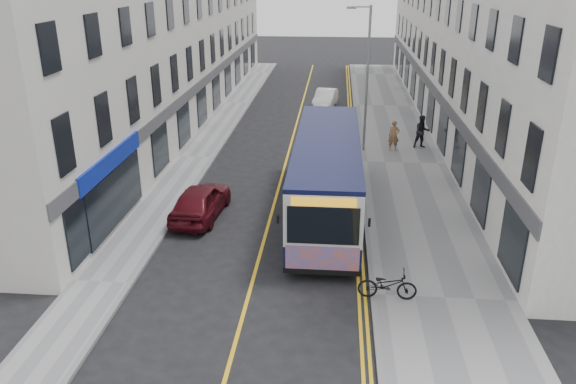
% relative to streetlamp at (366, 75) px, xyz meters
% --- Properties ---
extents(ground, '(140.00, 140.00, 0.00)m').
position_rel_streetlamp_xyz_m(ground, '(-4.17, -14.00, -4.38)').
color(ground, black).
rests_on(ground, ground).
extents(pavement_east, '(4.50, 64.00, 0.12)m').
position_rel_streetlamp_xyz_m(pavement_east, '(2.08, -2.00, -4.32)').
color(pavement_east, gray).
rests_on(pavement_east, ground).
extents(pavement_west, '(2.00, 64.00, 0.12)m').
position_rel_streetlamp_xyz_m(pavement_west, '(-9.17, -2.00, -4.32)').
color(pavement_west, gray).
rests_on(pavement_west, ground).
extents(kerb_east, '(0.18, 64.00, 0.13)m').
position_rel_streetlamp_xyz_m(kerb_east, '(-0.17, -2.00, -4.32)').
color(kerb_east, slate).
rests_on(kerb_east, ground).
extents(kerb_west, '(0.18, 64.00, 0.13)m').
position_rel_streetlamp_xyz_m(kerb_west, '(-8.17, -2.00, -4.32)').
color(kerb_west, slate).
rests_on(kerb_west, ground).
extents(road_centre_line, '(0.12, 64.00, 0.01)m').
position_rel_streetlamp_xyz_m(road_centre_line, '(-4.17, -2.00, -4.38)').
color(road_centre_line, gold).
rests_on(road_centre_line, ground).
extents(road_dbl_yellow_inner, '(0.10, 64.00, 0.01)m').
position_rel_streetlamp_xyz_m(road_dbl_yellow_inner, '(-0.62, -2.00, -4.38)').
color(road_dbl_yellow_inner, gold).
rests_on(road_dbl_yellow_inner, ground).
extents(road_dbl_yellow_outer, '(0.10, 64.00, 0.01)m').
position_rel_streetlamp_xyz_m(road_dbl_yellow_outer, '(-0.42, -2.00, -4.38)').
color(road_dbl_yellow_outer, gold).
rests_on(road_dbl_yellow_outer, ground).
extents(terrace_east, '(6.00, 46.00, 13.00)m').
position_rel_streetlamp_xyz_m(terrace_east, '(7.33, 7.00, 2.12)').
color(terrace_east, white).
rests_on(terrace_east, ground).
extents(terrace_west, '(6.00, 46.00, 13.00)m').
position_rel_streetlamp_xyz_m(terrace_west, '(-13.17, 7.00, 2.12)').
color(terrace_west, beige).
rests_on(terrace_west, ground).
extents(streetlamp, '(1.32, 0.18, 8.00)m').
position_rel_streetlamp_xyz_m(streetlamp, '(0.00, 0.00, 0.00)').
color(streetlamp, gray).
rests_on(streetlamp, ground).
extents(city_bus, '(2.67, 11.47, 3.33)m').
position_rel_streetlamp_xyz_m(city_bus, '(-1.84, -8.77, -2.56)').
color(city_bus, black).
rests_on(city_bus, ground).
extents(bicycle, '(1.87, 0.70, 0.97)m').
position_rel_streetlamp_xyz_m(bicycle, '(0.23, -15.42, -3.78)').
color(bicycle, black).
rests_on(bicycle, pavement_east).
extents(pedestrian_near, '(0.64, 0.43, 1.72)m').
position_rel_streetlamp_xyz_m(pedestrian_near, '(1.75, 0.07, -3.40)').
color(pedestrian_near, '#895E3E').
rests_on(pedestrian_near, pavement_east).
extents(pedestrian_far, '(1.04, 0.88, 1.89)m').
position_rel_streetlamp_xyz_m(pedestrian_far, '(3.40, 0.75, -3.32)').
color(pedestrian_far, black).
rests_on(pedestrian_far, pavement_east).
extents(car_white, '(1.92, 4.16, 1.32)m').
position_rel_streetlamp_xyz_m(car_white, '(-2.37, 10.74, -3.72)').
color(car_white, silver).
rests_on(car_white, ground).
extents(car_maroon, '(2.07, 4.39, 1.45)m').
position_rel_streetlamp_xyz_m(car_maroon, '(-7.08, -9.56, -3.66)').
color(car_maroon, '#4F0D15').
rests_on(car_maroon, ground).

